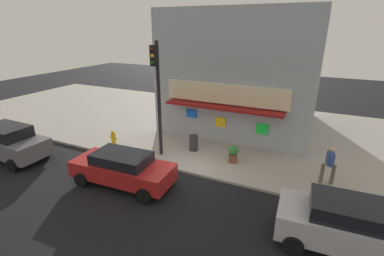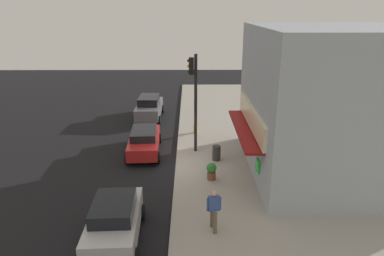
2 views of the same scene
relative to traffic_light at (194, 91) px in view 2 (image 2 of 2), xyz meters
The scene contains 11 objects.
ground_plane 4.41m from the traffic_light, 28.57° to the right, with size 63.86×63.86×0.00m, color black.
sidewalk 6.99m from the traffic_light, 71.03° to the left, with size 42.57×13.23×0.12m, color #A39E93.
corner_building 7.36m from the traffic_light, 70.20° to the left, with size 9.26×8.73×7.45m.
traffic_light is the anchor object (origin of this frame).
fire_hydrant 4.67m from the traffic_light, behind, with size 0.50×0.26×0.79m.
trash_can 3.77m from the traffic_light, 42.69° to the left, with size 0.47×0.47×0.86m, color #2D2D2D.
pedestrian 8.52m from the traffic_light, ahead, with size 0.62×0.59×1.73m.
potted_plant_by_doorway 5.03m from the traffic_light, 12.57° to the left, with size 0.50×0.50×0.89m.
parked_car_red 4.28m from the traffic_light, 90.75° to the right, with size 4.57×2.15×1.49m.
parked_car_grey 8.43m from the traffic_light, 154.09° to the right, with size 4.50×2.07×1.77m.
parked_car_silver 9.52m from the traffic_light, 19.86° to the right, with size 4.04×2.15×1.68m.
Camera 2 is at (17.84, 0.77, 8.40)m, focal length 32.80 mm.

